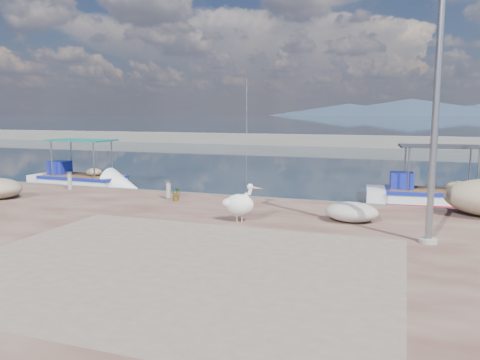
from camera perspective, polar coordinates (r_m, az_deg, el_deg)
name	(u,v)px	position (r m, az deg, el deg)	size (l,w,h in m)	color
ground	(194,245)	(13.05, -5.63, -7.92)	(1400.00, 1400.00, 0.00)	#162635
quay	(29,332)	(8.27, -24.34, -16.56)	(44.00, 22.00, 0.50)	#522A23
quay_patch	(176,265)	(9.91, -7.81, -10.18)	(9.00, 7.00, 0.01)	gray
breakwater	(352,141)	(51.70, 13.55, 4.64)	(120.00, 2.20, 7.50)	gray
mountains	(406,108)	(661.36, 19.61, 8.25)	(370.00, 280.00, 22.00)	#28384C
boat_left	(82,182)	(24.38, -18.67, -0.25)	(5.67, 1.98, 2.71)	white
boat_right	(436,198)	(20.36, 22.82, -2.06)	(5.82, 2.38, 2.73)	white
pelican	(240,204)	(13.41, 0.01, -2.93)	(1.18, 0.74, 1.12)	tan
lamp_post	(436,105)	(11.91, 22.79, 8.46)	(0.44, 0.96, 7.00)	gray
bollard_near	(168,189)	(17.17, -8.72, -1.09)	(0.23, 0.23, 0.69)	gray
bollard_far	(70,180)	(20.40, -20.05, 0.03)	(0.24, 0.24, 0.72)	gray
potted_plant	(177,194)	(16.80, -7.74, -1.73)	(0.43, 0.37, 0.48)	#33722D
net_pile_d	(352,212)	(13.87, 13.44, -3.81)	(1.51, 1.13, 0.57)	#B6B2A9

